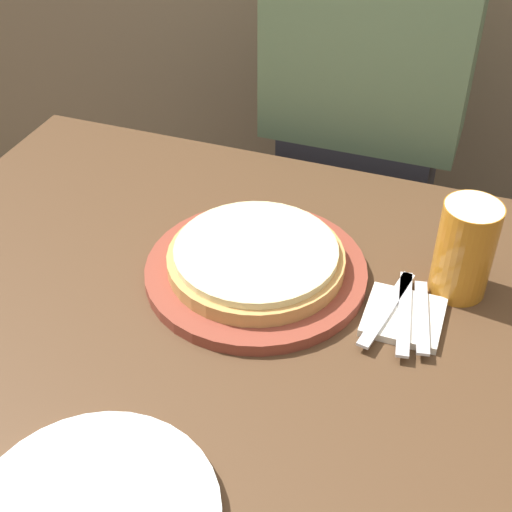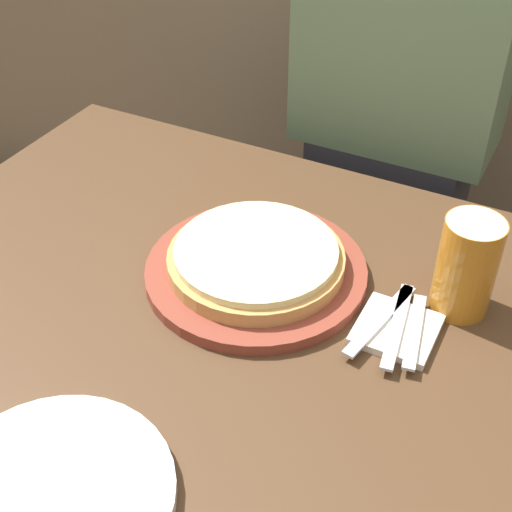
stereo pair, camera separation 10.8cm
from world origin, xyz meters
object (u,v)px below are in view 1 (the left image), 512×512
Objects in this scene: pizza_on_board at (256,264)px; beer_glass at (466,246)px; diner_person at (360,151)px; spoon at (422,317)px; dinner_knife at (404,312)px; fork at (387,308)px.

pizza_on_board is 2.25× the size of beer_glass.
diner_person is at bearing 85.74° from pizza_on_board.
diner_person reaches higher than spoon.
beer_glass is at bearing -61.64° from diner_person.
dinner_knife is at bearing -4.73° from pizza_on_board.
beer_glass is (0.30, 0.08, 0.06)m from pizza_on_board.
pizza_on_board is at bearing -94.26° from diner_person.
spoon is at bearing -4.27° from pizza_on_board.
pizza_on_board is at bearing 174.71° from fork.
diner_person reaches higher than pizza_on_board.
beer_glass is at bearing 14.31° from pizza_on_board.
spoon is at bearing -111.47° from beer_glass.
pizza_on_board is at bearing 175.73° from spoon.
beer_glass is 1.01× the size of spoon.
pizza_on_board is 0.31m from beer_glass.
pizza_on_board reaches higher than dinner_knife.
spoon is (-0.04, -0.09, -0.07)m from beer_glass.
beer_glass is at bearing 68.53° from spoon.
beer_glass reaches higher than spoon.
beer_glass is 0.56m from diner_person.
spoon is at bearing 0.00° from fork.
pizza_on_board is at bearing 175.27° from dinner_knife.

